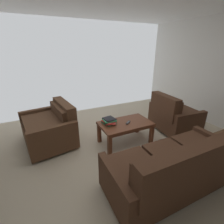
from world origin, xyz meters
TOP-DOWN VIEW (x-y plane):
  - ground_plane at (0.00, 0.00)m, footprint 5.88×4.91m
  - sofa_main at (-0.45, 1.05)m, footprint 1.89×0.85m
  - loveseat_near at (0.93, -0.92)m, footprint 1.03×1.25m
  - coffee_table at (-0.43, -0.25)m, footprint 1.03×0.60m
  - armchair_side at (-1.69, -0.23)m, footprint 0.89×1.06m
  - book_stack at (-0.12, -0.36)m, footprint 0.28×0.31m
  - tv_remote at (-0.47, -0.22)m, footprint 0.15×0.13m

SIDE VIEW (x-z plane):
  - ground_plane at x=0.00m, z-range -0.01..0.00m
  - loveseat_near at x=0.93m, z-range -0.06..0.77m
  - sofa_main at x=-0.45m, z-range -0.07..0.79m
  - armchair_side at x=-1.69m, z-range -0.07..0.83m
  - coffee_table at x=-0.43m, z-range 0.16..0.62m
  - tv_remote at x=-0.47m, z-range 0.46..0.48m
  - book_stack at x=-0.12m, z-range 0.46..0.56m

